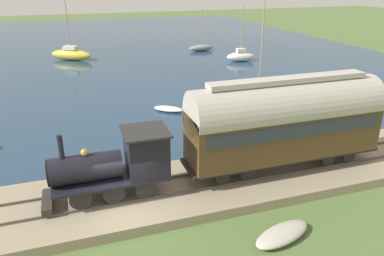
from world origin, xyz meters
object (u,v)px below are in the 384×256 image
at_px(beached_dinghy, 282,234).
at_px(sailboat_brown, 259,90).
at_px(steam_locomotive, 119,161).
at_px(sailboat_gray, 201,48).
at_px(sailboat_white, 241,56).
at_px(sailboat_yellow, 71,54).
at_px(rowboat_mid_harbor, 169,109).
at_px(passenger_coach, 285,120).

bearing_deg(beached_dinghy, sailboat_brown, -25.01).
distance_m(steam_locomotive, sailboat_brown, 19.09).
relative_size(sailboat_brown, sailboat_gray, 1.41).
relative_size(sailboat_white, sailboat_yellow, 0.74).
height_order(sailboat_brown, rowboat_mid_harbor, sailboat_brown).
bearing_deg(sailboat_brown, rowboat_mid_harbor, 76.74).
relative_size(sailboat_brown, sailboat_yellow, 0.89).
xyz_separation_m(sailboat_yellow, beached_dinghy, (-38.98, -6.90, -0.53)).
distance_m(sailboat_yellow, beached_dinghy, 39.59).
xyz_separation_m(sailboat_gray, rowboat_mid_harbor, (-23.26, 11.12, -0.27)).
bearing_deg(sailboat_gray, sailboat_white, -172.04).
bearing_deg(sailboat_gray, steam_locomotive, 146.83).
bearing_deg(sailboat_brown, sailboat_yellow, 14.15).
bearing_deg(steam_locomotive, beached_dinghy, -128.26).
bearing_deg(beached_dinghy, sailboat_gray, -15.24).
bearing_deg(sailboat_brown, passenger_coach, 135.89).
bearing_deg(sailboat_brown, steam_locomotive, 111.99).
bearing_deg(steam_locomotive, sailboat_yellow, 1.87).
bearing_deg(passenger_coach, sailboat_gray, -13.14).
bearing_deg(beached_dinghy, steam_locomotive, 51.74).
distance_m(sailboat_brown, sailboat_yellow, 26.24).
xyz_separation_m(passenger_coach, sailboat_gray, (35.06, -8.19, -2.75)).
bearing_deg(rowboat_mid_harbor, sailboat_white, -3.92).
distance_m(passenger_coach, sailboat_gray, 36.11).
relative_size(sailboat_white, sailboat_brown, 0.83).
bearing_deg(beached_dinghy, rowboat_mid_harbor, 1.15).
distance_m(sailboat_yellow, rowboat_mid_harbor, 23.56).
distance_m(sailboat_brown, rowboat_mid_harbor, 8.58).
bearing_deg(rowboat_mid_harbor, sailboat_gray, 12.01).
bearing_deg(sailboat_brown, beached_dinghy, 134.11).
bearing_deg(sailboat_white, beached_dinghy, 164.73).
bearing_deg(beached_dinghy, sailboat_yellow, 10.04).
height_order(passenger_coach, beached_dinghy, passenger_coach).
bearing_deg(rowboat_mid_harbor, sailboat_brown, -44.80).
bearing_deg(sailboat_white, sailboat_gray, 23.11).
xyz_separation_m(sailboat_white, sailboat_brown, (-14.03, 4.93, -0.05)).
bearing_deg(sailboat_yellow, sailboat_gray, -53.73).
height_order(passenger_coach, sailboat_brown, sailboat_brown).
xyz_separation_m(rowboat_mid_harbor, beached_dinghy, (-16.36, -0.33, 0.01)).
bearing_deg(steam_locomotive, sailboat_white, -34.97).
xyz_separation_m(sailboat_white, rowboat_mid_harbor, (-15.17, 13.42, -0.46)).
relative_size(sailboat_white, sailboat_gray, 1.17).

